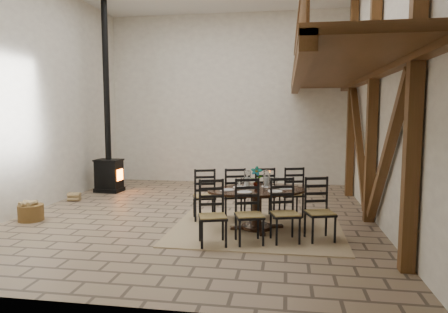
% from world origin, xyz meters
% --- Properties ---
extents(ground, '(8.00, 8.00, 0.00)m').
position_xyz_m(ground, '(0.00, 0.00, 0.00)').
color(ground, '#8B735C').
rests_on(ground, ground).
extents(room_shell, '(7.02, 8.02, 5.01)m').
position_xyz_m(room_shell, '(1.19, 0.00, 3.01)').
color(room_shell, white).
rests_on(room_shell, ground).
extents(rug, '(3.00, 2.50, 0.02)m').
position_xyz_m(rug, '(1.30, -0.89, 0.01)').
color(rug, tan).
rests_on(rug, ground).
extents(dining_table, '(2.64, 2.50, 1.13)m').
position_xyz_m(dining_table, '(1.30, -0.89, 0.37)').
color(dining_table, black).
rests_on(dining_table, ground).
extents(wood_stove, '(0.71, 0.57, 5.00)m').
position_xyz_m(wood_stove, '(-2.85, 2.02, 1.12)').
color(wood_stove, black).
rests_on(wood_stove, ground).
extents(log_basket, '(0.47, 0.47, 0.39)m').
position_xyz_m(log_basket, '(-3.06, -0.97, 0.17)').
color(log_basket, brown).
rests_on(log_basket, ground).
extents(log_stack, '(0.31, 0.24, 0.19)m').
position_xyz_m(log_stack, '(-3.17, 0.80, 0.10)').
color(log_stack, tan).
rests_on(log_stack, ground).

